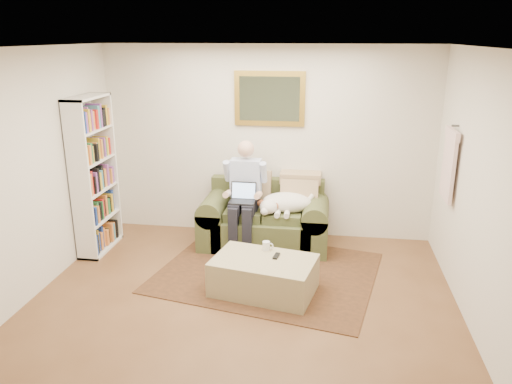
% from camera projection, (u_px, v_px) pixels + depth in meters
% --- Properties ---
extents(room_shell, '(4.51, 5.00, 2.61)m').
position_uv_depth(room_shell, '(239.00, 189.00, 4.77)').
color(room_shell, brown).
rests_on(room_shell, ground).
extents(rug, '(2.81, 2.43, 0.01)m').
position_uv_depth(rug, '(267.00, 272.00, 5.95)').
color(rug, '#342215').
rests_on(rug, room_shell).
extents(sofa, '(1.68, 0.85, 1.01)m').
position_uv_depth(sofa, '(265.00, 224.00, 6.66)').
color(sofa, '#5B6434').
rests_on(sofa, room_shell).
extents(seated_man, '(0.55, 0.79, 1.41)m').
position_uv_depth(seated_man, '(244.00, 197.00, 6.42)').
color(seated_man, '#8C9DD8').
rests_on(seated_man, sofa).
extents(laptop, '(0.33, 0.26, 0.24)m').
position_uv_depth(laptop, '(243.00, 196.00, 6.35)').
color(laptop, black).
rests_on(laptop, seated_man).
extents(sleeping_dog, '(0.69, 0.43, 0.26)m').
position_uv_depth(sleeping_dog, '(287.00, 202.00, 6.43)').
color(sleeping_dog, white).
rests_on(sleeping_dog, sofa).
extents(ottoman, '(1.20, 0.89, 0.39)m').
position_uv_depth(ottoman, '(264.00, 276.00, 5.44)').
color(ottoman, tan).
rests_on(ottoman, room_shell).
extents(coffee_mug, '(0.08, 0.08, 0.10)m').
position_uv_depth(coffee_mug, '(266.00, 246.00, 5.60)').
color(coffee_mug, white).
rests_on(coffee_mug, ottoman).
extents(tv_remote, '(0.07, 0.16, 0.02)m').
position_uv_depth(tv_remote, '(276.00, 256.00, 5.44)').
color(tv_remote, black).
rests_on(tv_remote, ottoman).
extents(bookshelf, '(0.28, 0.80, 2.00)m').
position_uv_depth(bookshelf, '(94.00, 176.00, 6.33)').
color(bookshelf, white).
rests_on(bookshelf, room_shell).
extents(wall_mirror, '(0.94, 0.04, 0.72)m').
position_uv_depth(wall_mirror, '(270.00, 99.00, 6.58)').
color(wall_mirror, gold).
rests_on(wall_mirror, room_shell).
extents(hanging_shirt, '(0.06, 0.52, 0.90)m').
position_uv_depth(hanging_shirt, '(449.00, 161.00, 5.62)').
color(hanging_shirt, beige).
rests_on(hanging_shirt, room_shell).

